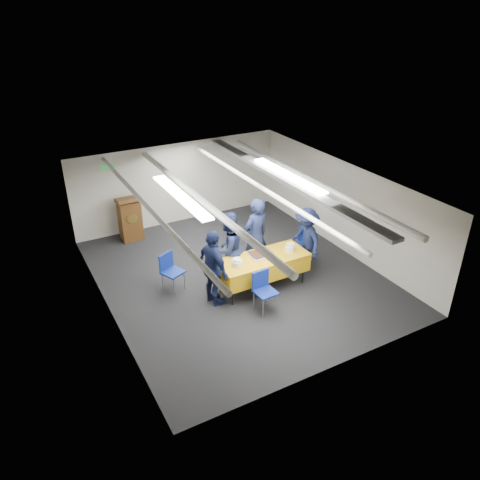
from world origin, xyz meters
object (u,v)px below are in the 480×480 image
chair_near (263,287)px  sailor_c (214,268)px  podium (130,218)px  sailor_a (256,236)px  sailor_b (228,249)px  sheet_cake (261,254)px  chair_left (170,268)px  sailor_d (306,239)px  chair_right (305,241)px  serving_table (263,265)px

chair_near → sailor_c: bearing=139.6°
podium → sailor_a: 3.72m
sailor_b → sailor_c: bearing=24.4°
sheet_cake → sailor_c: (-1.20, -0.10, 0.04)m
chair_near → chair_left: 2.16m
chair_left → sailor_d: sailor_d is taller
sailor_c → chair_right: bearing=-84.6°
chair_right → sailor_d: 0.42m
sailor_c → sailor_d: 2.57m
serving_table → podium: podium is taller
chair_near → sailor_a: (0.61, 1.36, 0.41)m
chair_left → sailor_d: bearing=-12.2°
sailor_c → sailor_d: sailor_c is taller
sheet_cake → sailor_c: sailor_c is taller
serving_table → sheet_cake: 0.26m
podium → sailor_c: (0.65, -3.76, 0.24)m
sheet_cake → chair_right: size_ratio=0.58×
serving_table → sailor_b: bearing=134.1°
sheet_cake → sailor_a: bearing=70.4°
chair_left → sailor_d: (3.16, -0.68, 0.24)m
podium → chair_left: 2.79m
chair_near → sailor_b: 1.33m
sailor_b → sailor_d: (1.90, -0.32, -0.08)m
sheet_cake → sailor_a: (0.21, 0.58, 0.13)m
serving_table → chair_near: chair_near is taller
sheet_cake → sailor_a: 0.63m
chair_left → sailor_a: 2.08m
sailor_b → chair_left: bearing=-34.6°
chair_right → sailor_d: (-0.19, -0.28, 0.24)m
sailor_b → sailor_c: (-0.65, -0.60, -0.00)m
sailor_a → chair_left: bearing=-19.2°
serving_table → chair_left: chair_left is taller
sailor_c → sailor_d: (2.55, 0.28, -0.08)m
serving_table → sailor_c: 1.24m
podium → chair_right: bearing=-43.3°
chair_left → sheet_cake: bearing=-25.5°
sheet_cake → sailor_b: (-0.55, 0.50, 0.05)m
chair_near → chair_left: bearing=130.5°
podium → sheet_cake: bearing=-63.2°
serving_table → sailor_b: size_ratio=1.20×
chair_near → chair_left: same height
podium → sailor_a: sailor_a is taller
podium → sailor_b: size_ratio=0.73×
chair_near → serving_table: bearing=59.7°
serving_table → sailor_a: 0.78m
serving_table → sailor_b: (-0.56, 0.57, 0.30)m
chair_right → sailor_b: size_ratio=0.51×
sheet_cake → sailor_a: sailor_a is taller
chair_left → sailor_c: bearing=-57.7°
sheet_cake → chair_left: (-1.81, 0.86, -0.28)m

